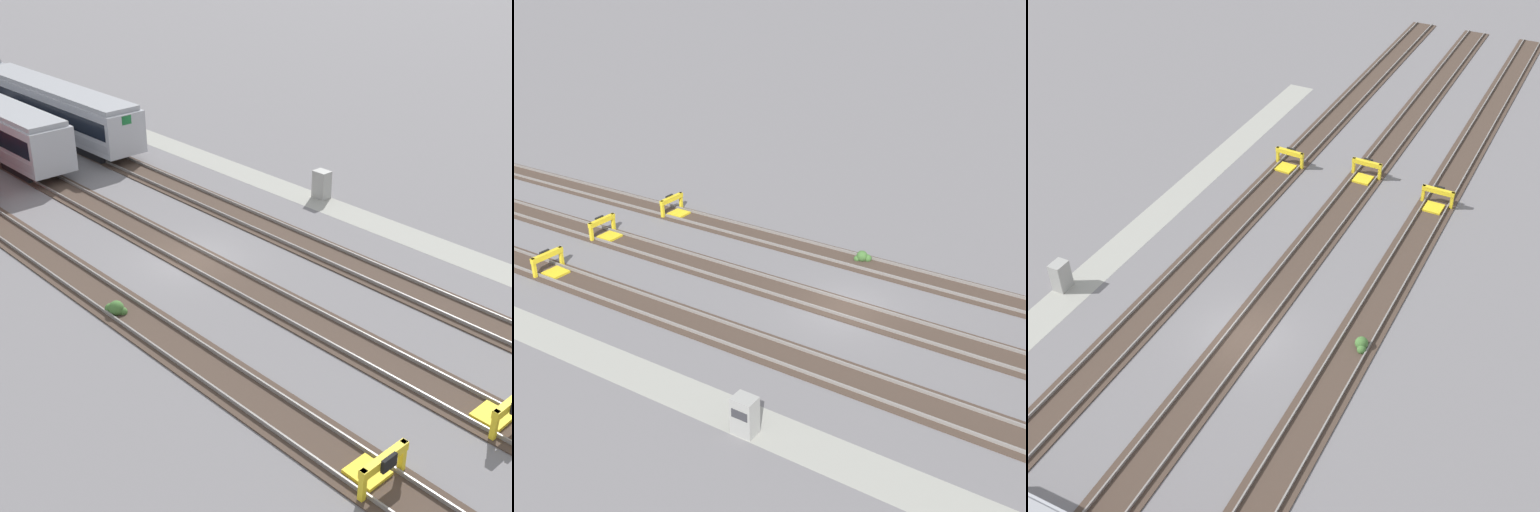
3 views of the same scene
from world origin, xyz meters
TOP-DOWN VIEW (x-y plane):
  - ground_plane at (0.00, 0.00)m, footprint 400.00×400.00m
  - service_walkway at (0.00, -9.57)m, footprint 54.00×2.00m
  - rail_track_nearest at (0.00, -5.04)m, footprint 90.00×2.24m
  - rail_track_near_inner at (0.00, 0.00)m, footprint 90.00×2.24m
  - rail_track_middle at (0.00, 5.04)m, footprint 90.00×2.24m
  - subway_car_front_row_leftmost at (21.78, -5.01)m, footprint 18.03×3.01m
  - bumper_stop_near_inner_track at (-16.11, -0.00)m, footprint 1.36×2.00m
  - bumper_stop_middle_track at (-14.92, 5.03)m, footprint 1.36×2.01m
  - electrical_cabinet at (1.08, -10.19)m, footprint 0.90×0.73m
  - weed_clump at (-1.69, 5.41)m, footprint 0.92×0.70m

SIDE VIEW (x-z plane):
  - ground_plane at x=0.00m, z-range 0.00..0.00m
  - service_walkway at x=0.00m, z-range 0.00..0.01m
  - rail_track_nearest at x=0.00m, z-range -0.06..0.15m
  - rail_track_near_inner at x=0.00m, z-range -0.06..0.15m
  - rail_track_middle at x=0.00m, z-range -0.06..0.15m
  - weed_clump at x=-1.69m, z-range -0.08..0.56m
  - bumper_stop_near_inner_track at x=-16.11m, z-range -0.10..1.12m
  - bumper_stop_middle_track at x=-14.92m, z-range -0.10..1.12m
  - electrical_cabinet at x=1.08m, z-range 0.00..1.60m
  - subway_car_front_row_leftmost at x=21.78m, z-range 0.19..3.89m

